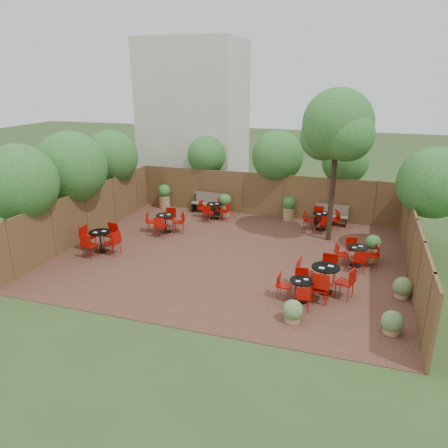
% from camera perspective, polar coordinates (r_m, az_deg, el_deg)
% --- Properties ---
extents(ground, '(80.00, 80.00, 0.00)m').
position_cam_1_polar(ground, '(15.57, 0.93, -4.21)').
color(ground, '#354F23').
rests_on(ground, ground).
extents(courtyard_paving, '(12.00, 10.00, 0.02)m').
position_cam_1_polar(courtyard_paving, '(15.57, 0.93, -4.18)').
color(courtyard_paving, '#3B2018').
rests_on(courtyard_paving, ground).
extents(fence_back, '(12.00, 0.08, 2.00)m').
position_cam_1_polar(fence_back, '(19.83, 5.19, 3.91)').
color(fence_back, brown).
rests_on(fence_back, ground).
extents(fence_left, '(0.08, 10.00, 2.00)m').
position_cam_1_polar(fence_left, '(17.81, -17.85, 1.30)').
color(fence_left, brown).
rests_on(fence_left, ground).
extents(fence_right, '(0.08, 10.00, 2.00)m').
position_cam_1_polar(fence_right, '(14.74, 23.89, -3.11)').
color(fence_right, brown).
rests_on(fence_right, ground).
extents(neighbour_building, '(5.00, 4.00, 8.00)m').
position_cam_1_polar(neighbour_building, '(23.46, -3.94, 13.74)').
color(neighbour_building, beige).
rests_on(neighbour_building, ground).
extents(overhang_foliage, '(15.83, 10.63, 2.79)m').
position_cam_1_polar(overhang_foliage, '(17.32, -5.08, 7.61)').
color(overhang_foliage, '#286721').
rests_on(overhang_foliage, ground).
extents(courtyard_tree, '(2.75, 2.65, 5.80)m').
position_cam_1_polar(courtyard_tree, '(16.48, 14.85, 12.12)').
color(courtyard_tree, black).
rests_on(courtyard_tree, courtyard_paving).
extents(park_bench_left, '(1.56, 0.59, 0.95)m').
position_cam_1_polar(park_bench_left, '(20.32, -2.18, 2.90)').
color(park_bench_left, brown).
rests_on(park_bench_left, courtyard_paving).
extents(park_bench_right, '(1.44, 0.53, 0.88)m').
position_cam_1_polar(park_bench_right, '(19.20, 14.11, 1.25)').
color(park_bench_right, brown).
rests_on(park_bench_right, courtyard_paving).
extents(bistro_tables, '(10.55, 7.84, 0.95)m').
position_cam_1_polar(bistro_tables, '(15.64, 2.73, -2.33)').
color(bistro_tables, black).
rests_on(bistro_tables, courtyard_paving).
extents(planters, '(10.30, 4.29, 1.16)m').
position_cam_1_polar(planters, '(19.08, 2.45, 2.13)').
color(planters, '#9B774D').
rests_on(planters, courtyard_paving).
extents(low_shrubs, '(3.42, 2.85, 0.62)m').
position_cam_1_polar(low_shrubs, '(12.30, 18.29, -10.32)').
color(low_shrubs, '#9B774D').
rests_on(low_shrubs, courtyard_paving).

